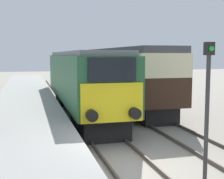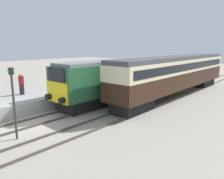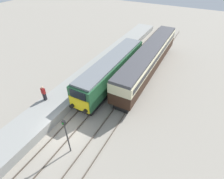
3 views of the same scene
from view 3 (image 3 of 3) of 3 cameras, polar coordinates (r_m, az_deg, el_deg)
The scene contains 8 objects.
ground_plane at distance 18.43m, azimuth -14.93°, elevation -13.63°, with size 120.00×120.00×0.00m, color gray.
platform_left at distance 24.13m, azimuth -8.96°, elevation 3.17°, with size 3.50×50.00×1.02m.
rails_near_track at distance 20.94m, azimuth -6.21°, elevation -4.35°, with size 1.51×60.00×0.14m.
rails_far_track at distance 19.67m, azimuth 2.17°, elevation -7.51°, with size 1.50×60.00×0.14m.
locomotive at distance 22.99m, azimuth 0.01°, elevation 6.58°, with size 2.70×14.88×3.80m.
passenger_carriage at distance 25.67m, azimuth 12.03°, elevation 10.12°, with size 2.75×19.37×4.05m.
person_on_platform at distance 20.66m, azimuth -21.39°, elevation -1.14°, with size 0.44×0.26×1.81m.
signal_post at distance 15.25m, azimuth -14.61°, elevation -13.98°, with size 0.24×0.28×3.96m.
Camera 3 is at (9.27, -7.54, 14.04)m, focal length 28.00 mm.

